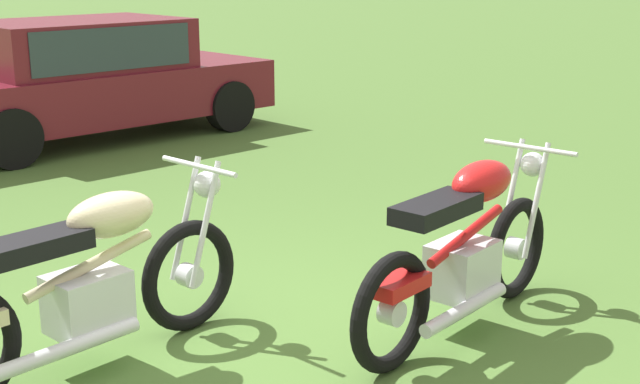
# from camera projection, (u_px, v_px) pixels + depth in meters

# --- Properties ---
(ground_plane) EXTENTS (120.00, 120.00, 0.00)m
(ground_plane) POSITION_uv_depth(u_px,v_px,m) (274.00, 352.00, 4.86)
(ground_plane) COLOR #476B2D
(motorcycle_cream) EXTENTS (1.95, 1.08, 1.02)m
(motorcycle_cream) POSITION_uv_depth(u_px,v_px,m) (88.00, 284.00, 4.56)
(motorcycle_cream) COLOR black
(motorcycle_cream) RESTS_ON ground
(motorcycle_red) EXTENTS (1.87, 1.11, 1.02)m
(motorcycle_red) POSITION_uv_depth(u_px,v_px,m) (464.00, 250.00, 5.04)
(motorcycle_red) COLOR black
(motorcycle_red) RESTS_ON ground
(car_burgundy) EXTENTS (4.65, 3.15, 1.43)m
(car_burgundy) POSITION_uv_depth(u_px,v_px,m) (86.00, 73.00, 10.37)
(car_burgundy) COLOR maroon
(car_burgundy) RESTS_ON ground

